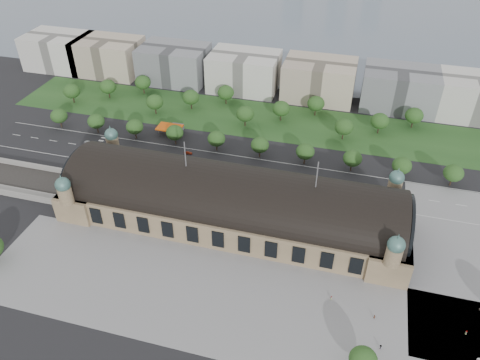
% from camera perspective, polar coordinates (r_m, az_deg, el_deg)
% --- Properties ---
extents(ground, '(900.00, 900.00, 0.00)m').
position_cam_1_polar(ground, '(209.66, -0.98, -4.87)').
color(ground, black).
rests_on(ground, ground).
extents(station, '(150.00, 48.40, 44.30)m').
position_cam_1_polar(station, '(203.05, -1.01, -2.69)').
color(station, '#9F8362').
rests_on(station, ground).
extents(track_cutting, '(70.00, 24.00, 3.10)m').
position_cam_1_polar(track_cutting, '(255.27, -25.58, -0.28)').
color(track_cutting, black).
rests_on(track_cutting, ground).
extents(plaza_south, '(190.00, 48.00, 0.12)m').
position_cam_1_polar(plaza_south, '(178.27, -1.86, -14.45)').
color(plaza_south, gray).
rests_on(plaza_south, ground).
extents(plaza_east, '(56.00, 100.00, 0.12)m').
position_cam_1_polar(plaza_east, '(212.69, 27.13, -9.19)').
color(plaza_east, gray).
rests_on(plaza_east, ground).
extents(road_slab, '(260.00, 26.00, 0.10)m').
position_cam_1_polar(road_slab, '(243.12, -3.02, 1.66)').
color(road_slab, black).
rests_on(road_slab, ground).
extents(grass_belt, '(300.00, 45.00, 0.10)m').
position_cam_1_polar(grass_belt, '(286.91, 1.33, 7.54)').
color(grass_belt, '#21481D').
rests_on(grass_belt, ground).
extents(petrol_station, '(14.00, 13.00, 5.05)m').
position_cam_1_polar(petrol_station, '(273.76, -8.08, 6.35)').
color(petrol_station, '#CF4F0C').
rests_on(petrol_station, ground).
extents(lake, '(700.00, 320.00, 0.08)m').
position_cam_1_polar(lake, '(472.11, 9.72, 18.82)').
color(lake, slate).
rests_on(lake, ground).
extents(office_0, '(45.00, 32.00, 24.00)m').
position_cam_1_polar(office_0, '(378.15, -21.17, 14.47)').
color(office_0, silver).
rests_on(office_0, ground).
extents(office_1, '(45.00, 32.00, 24.00)m').
position_cam_1_polar(office_1, '(356.90, -15.72, 14.31)').
color(office_1, '#C3B399').
rests_on(office_1, ground).
extents(office_2, '(45.00, 32.00, 24.00)m').
position_cam_1_polar(office_2, '(335.18, -8.03, 13.87)').
color(office_2, gray).
rests_on(office_2, ground).
extents(office_3, '(45.00, 32.00, 24.00)m').
position_cam_1_polar(office_3, '(319.87, 0.51, 13.10)').
color(office_3, silver).
rests_on(office_3, ground).
extents(office_4, '(45.00, 32.00, 24.00)m').
position_cam_1_polar(office_4, '(311.92, 9.61, 11.96)').
color(office_4, '#C3B399').
rests_on(office_4, ground).
extents(office_5, '(45.00, 32.00, 24.00)m').
position_cam_1_polar(office_5, '(311.87, 18.87, 10.49)').
color(office_5, gray).
rests_on(office_5, ground).
extents(office_6, '(45.00, 32.00, 24.00)m').
position_cam_1_polar(office_6, '(318.61, 26.94, 8.98)').
color(office_6, silver).
rests_on(office_6, ground).
extents(tree_row_0, '(9.60, 9.60, 11.52)m').
position_cam_1_polar(tree_row_0, '(293.38, -21.20, 7.30)').
color(tree_row_0, '#2D2116').
rests_on(tree_row_0, ground).
extents(tree_row_1, '(9.60, 9.60, 11.52)m').
position_cam_1_polar(tree_row_1, '(280.56, -17.14, 6.86)').
color(tree_row_1, '#2D2116').
rests_on(tree_row_1, ground).
extents(tree_row_2, '(9.60, 9.60, 11.52)m').
position_cam_1_polar(tree_row_2, '(269.27, -12.73, 6.34)').
color(tree_row_2, '#2D2116').
rests_on(tree_row_2, ground).
extents(tree_row_3, '(9.60, 9.60, 11.52)m').
position_cam_1_polar(tree_row_3, '(259.72, -7.97, 5.74)').
color(tree_row_3, '#2D2116').
rests_on(tree_row_3, ground).
extents(tree_row_4, '(9.60, 9.60, 11.52)m').
position_cam_1_polar(tree_row_4, '(252.09, -2.89, 5.05)').
color(tree_row_4, '#2D2116').
rests_on(tree_row_4, ground).
extents(tree_row_5, '(9.60, 9.60, 11.52)m').
position_cam_1_polar(tree_row_5, '(246.58, 2.44, 4.29)').
color(tree_row_5, '#2D2116').
rests_on(tree_row_5, ground).
extents(tree_row_6, '(9.60, 9.60, 11.52)m').
position_cam_1_polar(tree_row_6, '(243.32, 7.95, 3.46)').
color(tree_row_6, '#2D2116').
rests_on(tree_row_6, ground).
extents(tree_row_7, '(9.60, 9.60, 11.52)m').
position_cam_1_polar(tree_row_7, '(242.40, 13.55, 2.58)').
color(tree_row_7, '#2D2116').
rests_on(tree_row_7, ground).
extents(tree_row_8, '(9.60, 9.60, 11.52)m').
position_cam_1_polar(tree_row_8, '(243.85, 19.13, 1.68)').
color(tree_row_8, '#2D2116').
rests_on(tree_row_8, ground).
extents(tree_row_9, '(9.60, 9.60, 11.52)m').
position_cam_1_polar(tree_row_9, '(247.64, 24.59, 0.78)').
color(tree_row_9, '#2D2116').
rests_on(tree_row_9, ground).
extents(tree_belt_0, '(10.40, 10.40, 12.48)m').
position_cam_1_polar(tree_belt_0, '(320.10, -19.84, 10.16)').
color(tree_belt_0, '#2D2116').
rests_on(tree_belt_0, ground).
extents(tree_belt_1, '(10.40, 10.40, 12.48)m').
position_cam_1_polar(tree_belt_1, '(319.27, -15.81, 10.89)').
color(tree_belt_1, '#2D2116').
rests_on(tree_belt_1, ground).
extents(tree_belt_2, '(10.40, 10.40, 12.48)m').
position_cam_1_polar(tree_belt_2, '(320.01, -11.77, 11.57)').
color(tree_belt_2, '#2D2116').
rests_on(tree_belt_2, ground).
extents(tree_belt_3, '(10.40, 10.40, 12.48)m').
position_cam_1_polar(tree_belt_3, '(292.80, -10.36, 9.34)').
color(tree_belt_3, '#2D2116').
rests_on(tree_belt_3, ground).
extents(tree_belt_4, '(10.40, 10.40, 12.48)m').
position_cam_1_polar(tree_belt_4, '(295.58, -6.01, 10.01)').
color(tree_belt_4, '#2D2116').
rests_on(tree_belt_4, ground).
extents(tree_belt_5, '(10.40, 10.40, 12.48)m').
position_cam_1_polar(tree_belt_5, '(300.01, -1.74, 10.61)').
color(tree_belt_5, '#2D2116').
rests_on(tree_belt_5, ground).
extents(tree_belt_6, '(10.40, 10.40, 12.48)m').
position_cam_1_polar(tree_belt_6, '(274.77, 0.63, 8.07)').
color(tree_belt_6, '#2D2116').
rests_on(tree_belt_6, ground).
extents(tree_belt_7, '(10.40, 10.40, 12.48)m').
position_cam_1_polar(tree_belt_7, '(281.59, 5.05, 8.67)').
color(tree_belt_7, '#2D2116').
rests_on(tree_belt_7, ground).
extents(tree_belt_8, '(10.40, 10.40, 12.48)m').
position_cam_1_polar(tree_belt_8, '(290.00, 9.25, 9.19)').
color(tree_belt_8, '#2D2116').
rests_on(tree_belt_8, ground).
extents(tree_belt_9, '(10.40, 10.40, 12.48)m').
position_cam_1_polar(tree_belt_9, '(267.88, 12.57, 6.35)').
color(tree_belt_9, '#2D2116').
rests_on(tree_belt_9, ground).
extents(tree_belt_10, '(10.40, 10.40, 12.48)m').
position_cam_1_polar(tree_belt_10, '(278.79, 16.68, 6.90)').
color(tree_belt_10, '#2D2116').
rests_on(tree_belt_10, ground).
extents(tree_belt_11, '(10.40, 10.40, 12.48)m').
position_cam_1_polar(tree_belt_11, '(291.03, 20.47, 7.38)').
color(tree_belt_11, '#2D2116').
rests_on(tree_belt_11, ground).
extents(tree_plaza_s, '(9.00, 9.00, 10.64)m').
position_cam_1_polar(tree_plaza_s, '(160.46, 14.78, -20.42)').
color(tree_plaza_s, '#2D2116').
rests_on(tree_plaza_s, ground).
extents(traffic_car_0, '(4.36, 2.14, 1.43)m').
position_cam_1_polar(traffic_car_0, '(268.33, -18.21, 3.53)').
color(traffic_car_0, silver).
rests_on(traffic_car_0, ground).
extents(traffic_car_1, '(4.74, 1.69, 1.56)m').
position_cam_1_polar(traffic_car_1, '(274.37, -17.99, 4.36)').
color(traffic_car_1, gray).
rests_on(traffic_car_1, ground).
extents(traffic_car_2, '(5.13, 2.76, 1.37)m').
position_cam_1_polar(traffic_car_2, '(259.60, -14.42, 3.10)').
color(traffic_car_2, black).
rests_on(traffic_car_2, ground).
extents(traffic_car_3, '(4.63, 2.28, 1.29)m').
position_cam_1_polar(traffic_car_3, '(253.97, -6.34, 3.31)').
color(traffic_car_3, maroon).
rests_on(traffic_car_3, ground).
extents(traffic_car_4, '(4.07, 1.99, 1.34)m').
position_cam_1_polar(traffic_car_4, '(229.11, 5.26, -0.71)').
color(traffic_car_4, '#1C1845').
rests_on(traffic_car_4, ground).
extents(traffic_car_5, '(4.31, 2.00, 1.37)m').
position_cam_1_polar(traffic_car_5, '(234.22, 13.52, -0.76)').
color(traffic_car_5, slate).
rests_on(traffic_car_5, ground).
extents(traffic_car_6, '(5.14, 2.50, 1.41)m').
position_cam_1_polar(traffic_car_6, '(235.03, 18.46, -1.62)').
color(traffic_car_6, silver).
rests_on(traffic_car_6, ground).
extents(parked_car_0, '(5.21, 3.37, 1.62)m').
position_cam_1_polar(parked_car_0, '(244.05, -13.15, 1.01)').
color(parked_car_0, black).
rests_on(parked_car_0, ground).
extents(parked_car_1, '(6.41, 5.34, 1.63)m').
position_cam_1_polar(parked_car_1, '(240.04, -11.18, 0.66)').
color(parked_car_1, maroon).
rests_on(parked_car_1, ground).
extents(parked_car_2, '(4.53, 4.11, 1.27)m').
position_cam_1_polar(parked_car_2, '(249.23, -13.89, 1.66)').
color(parked_car_2, '#191B46').
rests_on(parked_car_2, ground).
extents(parked_car_3, '(3.93, 3.58, 1.30)m').
position_cam_1_polar(parked_car_3, '(240.24, -9.21, 0.89)').
color(parked_car_3, '#54565B').
rests_on(parked_car_3, ground).
extents(parked_car_4, '(4.20, 2.72, 1.31)m').
position_cam_1_polar(parked_car_4, '(234.46, -6.92, 0.13)').
color(parked_car_4, silver).
rests_on(parked_car_4, ground).
extents(parked_car_5, '(6.03, 5.51, 1.56)m').
position_cam_1_polar(parked_car_5, '(239.40, -8.76, 0.84)').
color(parked_car_5, gray).
rests_on(parked_car_5, ground).
extents(parked_car_6, '(4.85, 4.18, 1.34)m').
position_cam_1_polar(parked_car_6, '(237.69, -9.81, 0.40)').
color(parked_car_6, black).
rests_on(parked_car_6, ground).
extents(bus_west, '(12.66, 4.17, 3.46)m').
position_cam_1_polar(bus_west, '(231.99, 1.53, 0.31)').
color(bus_west, red).
rests_on(bus_west, ground).
extents(bus_mid, '(13.58, 4.02, 3.73)m').
position_cam_1_polar(bus_mid, '(230.48, -1.01, 0.09)').
color(bus_mid, silver).
rests_on(bus_mid, ground).
extents(bus_east, '(10.94, 2.91, 3.03)m').
position_cam_1_polar(bus_east, '(226.60, 6.41, -1.00)').
color(bus_east, silver).
rests_on(bus_east, ground).
extents(pedestrian_0, '(0.96, 0.75, 1.72)m').
position_cam_1_polar(pedestrian_0, '(180.95, 11.06, -13.92)').
color(pedestrian_0, gray).
rests_on(pedestrian_0, ground).
extents(pedestrian_1, '(0.78, 0.79, 1.83)m').
position_cam_1_polar(pedestrian_1, '(178.90, 16.07, -15.75)').
color(pedestrian_1, gray).
rests_on(pedestrian_1, ground).
extents(pedestrian_2, '(0.58, 0.92, 1.81)m').
position_cam_1_polar(pedestrian_2, '(194.87, 27.20, -13.79)').
color(pedestrian_2, gray).
rests_on(pedestrian_2, ground).
extents(pedestrian_4, '(1.00, 1.36, 1.93)m').
position_cam_1_polar(pedestrian_4, '(171.80, 16.75, -18.93)').
color(pedestrian_4, gray).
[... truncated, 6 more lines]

